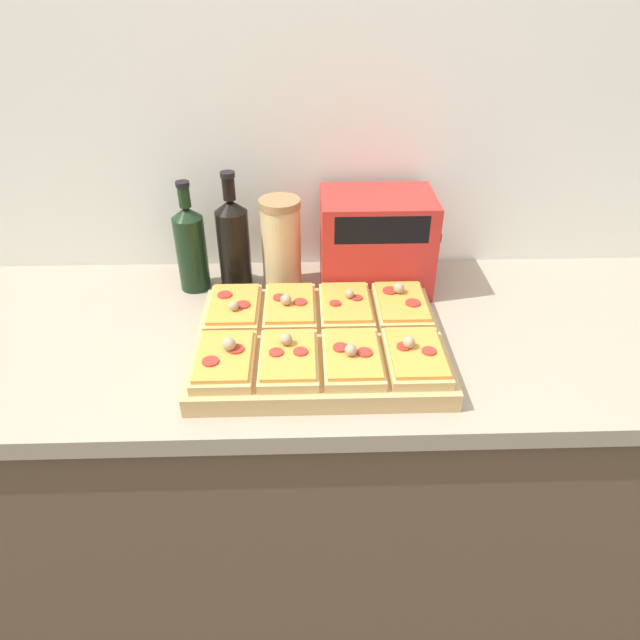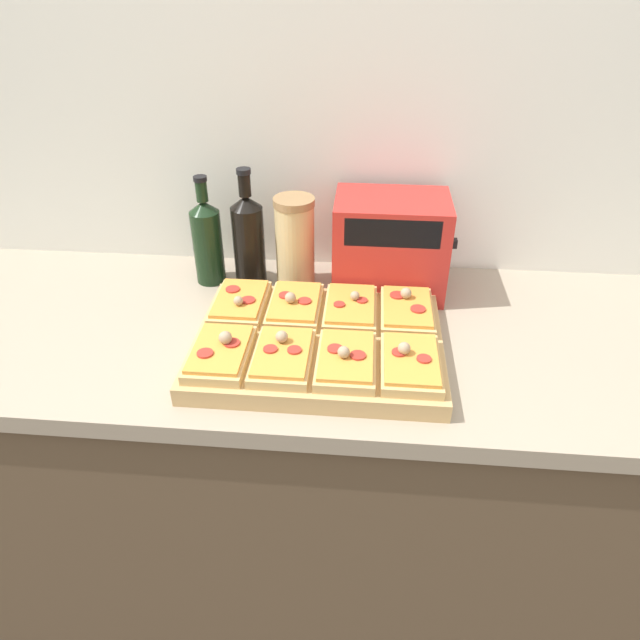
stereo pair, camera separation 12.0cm
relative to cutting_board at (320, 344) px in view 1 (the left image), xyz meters
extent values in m
cube|color=silver|center=(-0.03, 0.44, 0.30)|extent=(6.00, 0.06, 2.50)
cube|color=brown|center=(-0.03, 0.08, -0.50)|extent=(2.60, 0.64, 0.89)
cube|color=gray|center=(-0.03, 0.08, -0.04)|extent=(2.63, 0.67, 0.04)
cube|color=tan|center=(0.00, 0.00, 0.00)|extent=(0.51, 0.40, 0.04)
cube|color=tan|center=(-0.19, 0.09, 0.03)|extent=(0.11, 0.18, 0.02)
cube|color=orange|center=(-0.19, 0.09, 0.04)|extent=(0.10, 0.16, 0.01)
cylinder|color=#AD2D23|center=(-0.21, 0.12, 0.05)|extent=(0.03, 0.03, 0.00)
cylinder|color=#AD2D23|center=(-0.16, 0.08, 0.05)|extent=(0.03, 0.03, 0.00)
sphere|color=tan|center=(-0.18, 0.06, 0.06)|extent=(0.02, 0.02, 0.02)
cube|color=tan|center=(-0.06, 0.09, 0.03)|extent=(0.11, 0.18, 0.02)
cube|color=orange|center=(-0.06, 0.09, 0.04)|extent=(0.10, 0.16, 0.01)
cylinder|color=#AD2D23|center=(-0.08, 0.11, 0.05)|extent=(0.03, 0.03, 0.00)
cylinder|color=#AD2D23|center=(-0.04, 0.09, 0.05)|extent=(0.03, 0.03, 0.00)
sphere|color=tan|center=(-0.07, 0.08, 0.06)|extent=(0.02, 0.02, 0.02)
cube|color=tan|center=(0.06, 0.09, 0.03)|extent=(0.11, 0.18, 0.02)
cube|color=orange|center=(0.06, 0.09, 0.04)|extent=(0.10, 0.16, 0.01)
cylinder|color=#AD2D23|center=(0.04, 0.08, 0.05)|extent=(0.02, 0.02, 0.00)
cylinder|color=#AD2D23|center=(0.09, 0.10, 0.05)|extent=(0.02, 0.02, 0.00)
sphere|color=tan|center=(0.07, 0.11, 0.06)|extent=(0.02, 0.02, 0.02)
cube|color=tan|center=(0.19, 0.09, 0.03)|extent=(0.11, 0.18, 0.02)
cube|color=orange|center=(0.19, 0.09, 0.04)|extent=(0.10, 0.16, 0.01)
cylinder|color=#AD2D23|center=(0.16, 0.13, 0.05)|extent=(0.03, 0.03, 0.00)
cylinder|color=#AD2D23|center=(0.21, 0.08, 0.05)|extent=(0.03, 0.03, 0.00)
sphere|color=tan|center=(0.18, 0.12, 0.06)|extent=(0.02, 0.02, 0.02)
cube|color=tan|center=(-0.19, -0.09, 0.03)|extent=(0.11, 0.18, 0.02)
cube|color=orange|center=(-0.19, -0.09, 0.04)|extent=(0.10, 0.16, 0.01)
cylinder|color=#AD2D23|center=(-0.21, -0.12, 0.05)|extent=(0.03, 0.03, 0.00)
cylinder|color=#AD2D23|center=(-0.16, -0.08, 0.05)|extent=(0.03, 0.03, 0.00)
sphere|color=tan|center=(-0.18, -0.08, 0.06)|extent=(0.03, 0.03, 0.03)
cube|color=tan|center=(-0.06, -0.09, 0.03)|extent=(0.11, 0.18, 0.02)
cube|color=orange|center=(-0.06, -0.09, 0.04)|extent=(0.10, 0.16, 0.01)
cylinder|color=#AD2D23|center=(-0.08, -0.10, 0.05)|extent=(0.03, 0.03, 0.00)
cylinder|color=#AD2D23|center=(-0.04, -0.09, 0.05)|extent=(0.03, 0.03, 0.00)
sphere|color=tan|center=(-0.07, -0.07, 0.06)|extent=(0.02, 0.02, 0.02)
cube|color=tan|center=(0.06, -0.09, 0.03)|extent=(0.11, 0.18, 0.02)
cube|color=orange|center=(0.06, -0.09, 0.04)|extent=(0.10, 0.16, 0.01)
cylinder|color=#AD2D23|center=(0.04, -0.08, 0.05)|extent=(0.03, 0.03, 0.00)
cylinder|color=#AD2D23|center=(0.08, -0.10, 0.05)|extent=(0.03, 0.03, 0.00)
sphere|color=tan|center=(0.06, -0.11, 0.06)|extent=(0.02, 0.02, 0.02)
cube|color=tan|center=(0.19, -0.09, 0.03)|extent=(0.11, 0.18, 0.02)
cube|color=orange|center=(0.19, -0.09, 0.04)|extent=(0.10, 0.16, 0.01)
cylinder|color=#AD2D23|center=(0.16, -0.08, 0.05)|extent=(0.03, 0.03, 0.00)
cylinder|color=#AD2D23|center=(0.21, -0.10, 0.05)|extent=(0.03, 0.03, 0.00)
sphere|color=tan|center=(0.17, -0.08, 0.06)|extent=(0.02, 0.02, 0.02)
cylinder|color=black|center=(-0.30, 0.28, 0.07)|extent=(0.07, 0.07, 0.19)
cone|color=black|center=(-0.30, 0.28, 0.18)|extent=(0.07, 0.07, 0.03)
cylinder|color=black|center=(-0.30, 0.28, 0.22)|extent=(0.03, 0.03, 0.05)
cylinder|color=black|center=(-0.30, 0.28, 0.25)|extent=(0.03, 0.03, 0.01)
cylinder|color=black|center=(-0.20, 0.28, 0.08)|extent=(0.08, 0.08, 0.20)
cone|color=black|center=(-0.20, 0.28, 0.20)|extent=(0.08, 0.08, 0.03)
cylinder|color=black|center=(-0.20, 0.28, 0.24)|extent=(0.03, 0.03, 0.05)
cylinder|color=black|center=(-0.20, 0.28, 0.27)|extent=(0.03, 0.03, 0.01)
cylinder|color=tan|center=(-0.08, 0.28, 0.09)|extent=(0.09, 0.09, 0.21)
cylinder|color=#937047|center=(-0.08, 0.28, 0.20)|extent=(0.10, 0.10, 0.02)
cube|color=red|center=(0.15, 0.28, 0.10)|extent=(0.27, 0.19, 0.24)
cube|color=black|center=(0.15, 0.19, 0.17)|extent=(0.21, 0.01, 0.07)
cube|color=black|center=(0.29, 0.28, 0.11)|extent=(0.02, 0.02, 0.02)
camera|label=1|loc=(-0.03, -0.97, 0.70)|focal=32.00mm
camera|label=2|loc=(0.09, -0.97, 0.70)|focal=32.00mm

